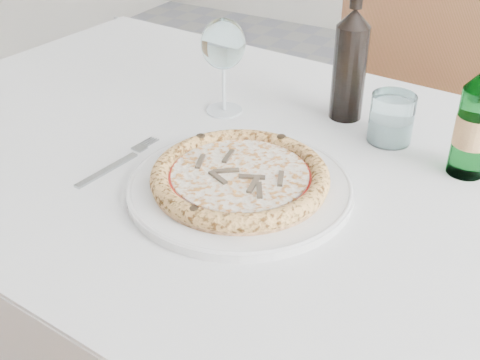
{
  "coord_description": "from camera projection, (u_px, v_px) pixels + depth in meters",
  "views": [
    {
      "loc": [
        0.25,
        -0.66,
        1.27
      ],
      "look_at": [
        -0.15,
        0.01,
        0.78
      ],
      "focal_mm": 45.0,
      "sensor_mm": 36.0,
      "label": 1
    }
  ],
  "objects": [
    {
      "name": "tumbler",
      "position": [
        391.0,
        122.0,
        1.05
      ],
      "size": [
        0.08,
        0.08,
        0.09
      ],
      "color": "white",
      "rests_on": "dining_table"
    },
    {
      "name": "plate",
      "position": [
        240.0,
        186.0,
        0.93
      ],
      "size": [
        0.35,
        0.35,
        0.02
      ],
      "color": "white",
      "rests_on": "dining_table"
    },
    {
      "name": "beer_bottle",
      "position": [
        475.0,
        122.0,
        0.93
      ],
      "size": [
        0.06,
        0.06,
        0.23
      ],
      "color": "#3C8E51",
      "rests_on": "dining_table"
    },
    {
      "name": "fork",
      "position": [
        118.0,
        162.0,
        1.0
      ],
      "size": [
        0.03,
        0.19,
        0.0
      ],
      "color": "#969BA0",
      "rests_on": "dining_table"
    },
    {
      "name": "pizza",
      "position": [
        240.0,
        177.0,
        0.92
      ],
      "size": [
        0.28,
        0.28,
        0.03
      ],
      "color": "tan",
      "rests_on": "plate"
    },
    {
      "name": "wine_glass",
      "position": [
        223.0,
        46.0,
        1.11
      ],
      "size": [
        0.08,
        0.08,
        0.18
      ],
      "color": "silver",
      "rests_on": "dining_table"
    },
    {
      "name": "dining_table",
      "position": [
        269.0,
        203.0,
        1.05
      ],
      "size": [
        1.62,
        1.03,
        0.76
      ],
      "color": "brown",
      "rests_on": "floor"
    },
    {
      "name": "chair_far",
      "position": [
        398.0,
        118.0,
        1.65
      ],
      "size": [
        0.46,
        0.46,
        0.93
      ],
      "color": "brown",
      "rests_on": "floor"
    },
    {
      "name": "wine_bottle",
      "position": [
        350.0,
        63.0,
        1.1
      ],
      "size": [
        0.06,
        0.06,
        0.25
      ],
      "color": "black",
      "rests_on": "dining_table"
    }
  ]
}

